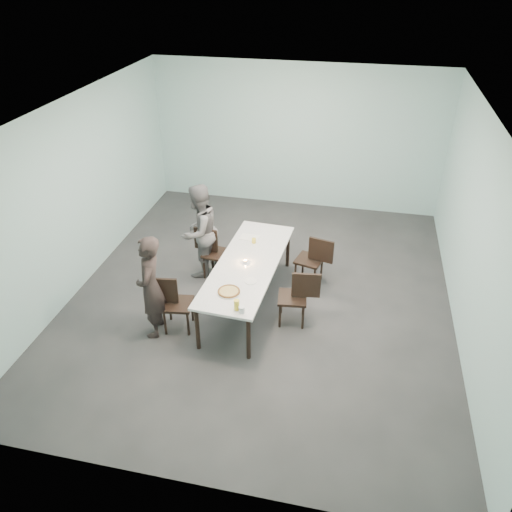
% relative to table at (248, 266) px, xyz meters
% --- Properties ---
extents(ground, '(7.00, 7.00, 0.00)m').
position_rel_table_xyz_m(ground, '(0.17, 0.27, -0.69)').
color(ground, '#333335').
rests_on(ground, ground).
extents(room_shell, '(6.02, 7.02, 3.01)m').
position_rel_table_xyz_m(room_shell, '(0.17, 0.27, 1.33)').
color(room_shell, '#ACD9D8').
rests_on(room_shell, ground).
extents(table, '(1.05, 2.65, 0.75)m').
position_rel_table_xyz_m(table, '(0.00, 0.00, 0.00)').
color(table, white).
rests_on(table, ground).
extents(chair_near_left, '(0.64, 0.48, 0.87)m').
position_rel_table_xyz_m(chair_near_left, '(-0.94, -0.83, -0.19)').
color(chair_near_left, black).
rests_on(chair_near_left, ground).
extents(chair_far_left, '(0.64, 0.47, 0.87)m').
position_rel_table_xyz_m(chair_far_left, '(-0.77, 0.67, -0.19)').
color(chair_far_left, black).
rests_on(chair_far_left, ground).
extents(chair_near_right, '(0.63, 0.47, 0.87)m').
position_rel_table_xyz_m(chair_near_right, '(0.83, -0.30, -0.19)').
color(chair_near_right, black).
rests_on(chair_near_right, ground).
extents(chair_far_right, '(0.65, 0.51, 0.87)m').
position_rel_table_xyz_m(chair_far_right, '(0.94, 0.77, -0.19)').
color(chair_far_right, black).
rests_on(chair_far_right, ground).
extents(diner_near, '(0.49, 0.64, 1.59)m').
position_rel_table_xyz_m(diner_near, '(-1.17, -0.97, 0.10)').
color(diner_near, black).
rests_on(diner_near, ground).
extents(diner_far, '(0.87, 0.97, 1.64)m').
position_rel_table_xyz_m(diner_far, '(-0.99, 0.68, 0.13)').
color(diner_far, slate).
rests_on(diner_far, ground).
extents(pizza, '(0.34, 0.34, 0.04)m').
position_rel_table_xyz_m(pizza, '(-0.08, -0.80, 0.08)').
color(pizza, white).
rests_on(pizza, table).
extents(side_plate, '(0.18, 0.18, 0.01)m').
position_rel_table_xyz_m(side_plate, '(0.15, -0.47, 0.06)').
color(side_plate, white).
rests_on(side_plate, table).
extents(beer_glass, '(0.08, 0.08, 0.15)m').
position_rel_table_xyz_m(beer_glass, '(0.12, -1.15, 0.13)').
color(beer_glass, yellow).
rests_on(beer_glass, table).
extents(water_tumbler, '(0.08, 0.08, 0.09)m').
position_rel_table_xyz_m(water_tumbler, '(0.20, -1.19, 0.10)').
color(water_tumbler, silver).
rests_on(water_tumbler, table).
extents(tealight, '(0.06, 0.06, 0.05)m').
position_rel_table_xyz_m(tealight, '(-0.04, -0.01, 0.08)').
color(tealight, silver).
rests_on(tealight, table).
extents(amber_tumbler, '(0.07, 0.07, 0.08)m').
position_rel_table_xyz_m(amber_tumbler, '(-0.04, 0.61, 0.10)').
color(amber_tumbler, yellow).
rests_on(amber_tumbler, table).
extents(menu, '(0.31, 0.24, 0.01)m').
position_rel_table_xyz_m(menu, '(-0.15, 0.77, 0.06)').
color(menu, silver).
rests_on(menu, table).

